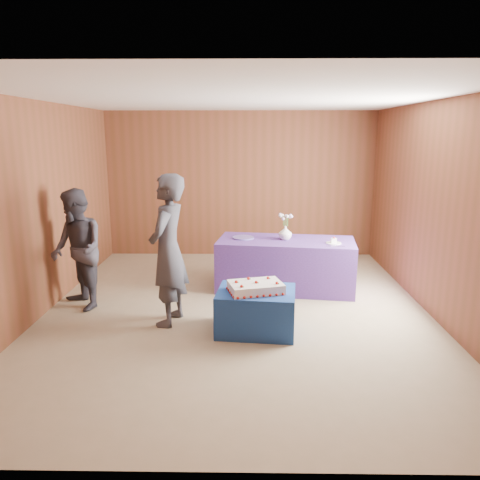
{
  "coord_description": "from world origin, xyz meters",
  "views": [
    {
      "loc": [
        0.13,
        -5.79,
        2.29
      ],
      "look_at": [
        0.04,
        0.1,
        0.94
      ],
      "focal_mm": 35.0,
      "sensor_mm": 36.0,
      "label": 1
    }
  ],
  "objects_px": {
    "guest_left": "(168,250)",
    "guest_right": "(77,250)",
    "vase": "(285,233)",
    "sheet_cake": "(256,287)",
    "cake_table": "(256,311)",
    "serving_table": "(286,264)"
  },
  "relations": [
    {
      "from": "sheet_cake",
      "to": "vase",
      "type": "height_order",
      "value": "vase"
    },
    {
      "from": "serving_table",
      "to": "guest_right",
      "type": "distance_m",
      "value": 2.96
    },
    {
      "from": "cake_table",
      "to": "sheet_cake",
      "type": "height_order",
      "value": "sheet_cake"
    },
    {
      "from": "guest_left",
      "to": "serving_table",
      "type": "bearing_deg",
      "value": 142.46
    },
    {
      "from": "serving_table",
      "to": "guest_left",
      "type": "relative_size",
      "value": 1.09
    },
    {
      "from": "guest_left",
      "to": "sheet_cake",
      "type": "bearing_deg",
      "value": 86.61
    },
    {
      "from": "sheet_cake",
      "to": "guest_right",
      "type": "distance_m",
      "value": 2.46
    },
    {
      "from": "vase",
      "to": "guest_right",
      "type": "xyz_separation_m",
      "value": [
        -2.79,
        -0.89,
        -0.05
      ]
    },
    {
      "from": "sheet_cake",
      "to": "guest_right",
      "type": "xyz_separation_m",
      "value": [
        -2.32,
        0.75,
        0.25
      ]
    },
    {
      "from": "sheet_cake",
      "to": "guest_right",
      "type": "height_order",
      "value": "guest_right"
    },
    {
      "from": "vase",
      "to": "guest_right",
      "type": "height_order",
      "value": "guest_right"
    },
    {
      "from": "cake_table",
      "to": "guest_right",
      "type": "distance_m",
      "value": 2.5
    },
    {
      "from": "guest_left",
      "to": "guest_right",
      "type": "relative_size",
      "value": 1.15
    },
    {
      "from": "cake_table",
      "to": "guest_left",
      "type": "bearing_deg",
      "value": 173.19
    },
    {
      "from": "cake_table",
      "to": "vase",
      "type": "bearing_deg",
      "value": 80.09
    },
    {
      "from": "cake_table",
      "to": "guest_left",
      "type": "distance_m",
      "value": 1.27
    },
    {
      "from": "vase",
      "to": "guest_left",
      "type": "height_order",
      "value": "guest_left"
    },
    {
      "from": "sheet_cake",
      "to": "guest_left",
      "type": "xyz_separation_m",
      "value": [
        -1.05,
        0.28,
        0.36
      ]
    },
    {
      "from": "vase",
      "to": "sheet_cake",
      "type": "bearing_deg",
      "value": -105.82
    },
    {
      "from": "guest_left",
      "to": "guest_right",
      "type": "bearing_deg",
      "value": -98.88
    },
    {
      "from": "cake_table",
      "to": "sheet_cake",
      "type": "xyz_separation_m",
      "value": [
        -0.01,
        -0.04,
        0.31
      ]
    },
    {
      "from": "serving_table",
      "to": "vase",
      "type": "distance_m",
      "value": 0.48
    }
  ]
}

